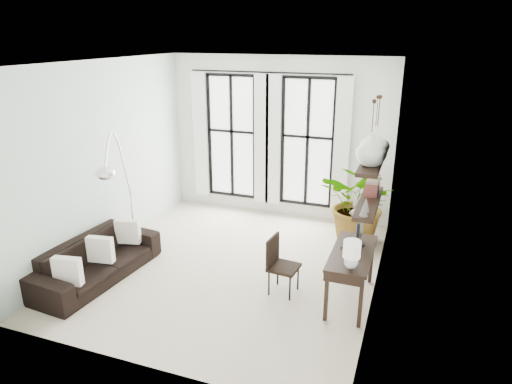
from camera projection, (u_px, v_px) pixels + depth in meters
The scene contains 16 objects.
floor at pixel (232, 266), 7.40m from camera, with size 5.00×5.00×0.00m, color beige.
ceiling at pixel (228, 62), 6.35m from camera, with size 5.00×5.00×0.00m, color white.
wall_left at pixel (106, 159), 7.60m from camera, with size 5.00×5.00×0.00m, color silver.
wall_right at pixel (383, 188), 6.15m from camera, with size 5.00×5.00×0.00m, color white.
wall_back at pixel (279, 138), 9.09m from camera, with size 4.50×4.50×0.00m, color white.
windows at pixel (268, 140), 9.11m from camera, with size 3.26×0.13×2.65m.
wall_shelves at pixel (371, 185), 5.88m from camera, with size 0.25×1.30×0.60m.
sofa at pixel (96, 260), 6.96m from camera, with size 2.13×0.83×0.62m, color black.
throw_pillows at pixel (100, 249), 6.87m from camera, with size 0.40×1.52×0.40m.
plant at pixel (361, 204), 8.02m from camera, with size 1.34×1.16×1.48m, color #2D7228.
desk at pixel (351, 256), 6.19m from camera, with size 0.55×1.29×1.16m.
desk_chair at pixel (279, 261), 6.54m from camera, with size 0.44×0.44×0.85m.
arc_lamp at pixel (116, 162), 6.99m from camera, with size 0.71×1.41×2.22m.
buddha at pixel (358, 223), 8.20m from camera, with size 0.46×0.46×0.82m.
vase_a at pixel (372, 150), 5.45m from camera, with size 0.37×0.37×0.38m, color white.
vase_b at pixel (375, 143), 5.80m from camera, with size 0.37×0.37×0.38m, color white.
Camera 1 is at (2.62, -6.06, 3.59)m, focal length 32.00 mm.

